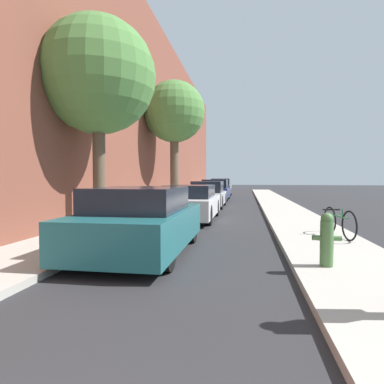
{
  "coord_description": "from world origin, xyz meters",
  "views": [
    {
      "loc": [
        1.14,
        0.5,
        1.55
      ],
      "look_at": [
        -0.57,
        10.91,
        1.1
      ],
      "focal_mm": 30.88,
      "sensor_mm": 36.0,
      "label": 1
    }
  ],
  "objects_px": {
    "parked_car_teal": "(141,222)",
    "fire_hydrant": "(327,239)",
    "parked_car_silver": "(208,195)",
    "parked_car_grey": "(221,188)",
    "street_tree_far": "(174,113)",
    "street_tree_near": "(98,77)",
    "parked_car_navy": "(215,190)",
    "bicycle": "(339,222)",
    "parked_car_white": "(191,203)"
  },
  "relations": [
    {
      "from": "fire_hydrant",
      "to": "parked_car_white",
      "type": "bearing_deg",
      "value": 117.33
    },
    {
      "from": "fire_hydrant",
      "to": "bicycle",
      "type": "distance_m",
      "value": 2.97
    },
    {
      "from": "parked_car_silver",
      "to": "bicycle",
      "type": "height_order",
      "value": "parked_car_silver"
    },
    {
      "from": "parked_car_navy",
      "to": "street_tree_near",
      "type": "height_order",
      "value": "street_tree_near"
    },
    {
      "from": "parked_car_navy",
      "to": "bicycle",
      "type": "xyz_separation_m",
      "value": [
        4.34,
        -14.64,
        -0.21
      ]
    },
    {
      "from": "street_tree_near",
      "to": "bicycle",
      "type": "height_order",
      "value": "street_tree_near"
    },
    {
      "from": "parked_car_silver",
      "to": "parked_car_navy",
      "type": "xyz_separation_m",
      "value": [
        -0.12,
        5.6,
        0.03
      ]
    },
    {
      "from": "bicycle",
      "to": "parked_car_grey",
      "type": "bearing_deg",
      "value": 91.65
    },
    {
      "from": "parked_car_grey",
      "to": "street_tree_far",
      "type": "relative_size",
      "value": 0.61
    },
    {
      "from": "parked_car_grey",
      "to": "parked_car_silver",
      "type": "bearing_deg",
      "value": -89.28
    },
    {
      "from": "parked_car_teal",
      "to": "street_tree_far",
      "type": "xyz_separation_m",
      "value": [
        -1.55,
        10.27,
        4.24
      ]
    },
    {
      "from": "parked_car_teal",
      "to": "parked_car_grey",
      "type": "xyz_separation_m",
      "value": [
        -0.01,
        21.98,
        0.06
      ]
    },
    {
      "from": "parked_car_silver",
      "to": "fire_hydrant",
      "type": "relative_size",
      "value": 4.68
    },
    {
      "from": "parked_car_grey",
      "to": "street_tree_far",
      "type": "xyz_separation_m",
      "value": [
        -1.54,
        -11.71,
        4.18
      ]
    },
    {
      "from": "parked_car_silver",
      "to": "bicycle",
      "type": "relative_size",
      "value": 2.42
    },
    {
      "from": "parked_car_teal",
      "to": "parked_car_white",
      "type": "xyz_separation_m",
      "value": [
        0.11,
        5.53,
        -0.02
      ]
    },
    {
      "from": "parked_car_teal",
      "to": "bicycle",
      "type": "xyz_separation_m",
      "value": [
        4.34,
        1.93,
        -0.17
      ]
    },
    {
      "from": "parked_car_teal",
      "to": "fire_hydrant",
      "type": "relative_size",
      "value": 4.61
    },
    {
      "from": "parked_car_teal",
      "to": "street_tree_near",
      "type": "distance_m",
      "value": 4.9
    },
    {
      "from": "parked_car_teal",
      "to": "street_tree_near",
      "type": "bearing_deg",
      "value": 129.8
    },
    {
      "from": "parked_car_teal",
      "to": "fire_hydrant",
      "type": "xyz_separation_m",
      "value": [
        3.42,
        -0.89,
        -0.08
      ]
    },
    {
      "from": "parked_car_white",
      "to": "street_tree_far",
      "type": "relative_size",
      "value": 0.68
    },
    {
      "from": "parked_car_silver",
      "to": "street_tree_near",
      "type": "relative_size",
      "value": 0.69
    },
    {
      "from": "parked_car_silver",
      "to": "bicycle",
      "type": "distance_m",
      "value": 9.98
    },
    {
      "from": "parked_car_silver",
      "to": "street_tree_near",
      "type": "height_order",
      "value": "street_tree_near"
    },
    {
      "from": "parked_car_teal",
      "to": "parked_car_navy",
      "type": "distance_m",
      "value": 16.57
    },
    {
      "from": "parked_car_teal",
      "to": "bicycle",
      "type": "relative_size",
      "value": 2.39
    },
    {
      "from": "parked_car_teal",
      "to": "parked_car_silver",
      "type": "xyz_separation_m",
      "value": [
        0.13,
        10.98,
        0.0
      ]
    },
    {
      "from": "street_tree_near",
      "to": "bicycle",
      "type": "bearing_deg",
      "value": -4.48
    },
    {
      "from": "parked_car_teal",
      "to": "parked_car_white",
      "type": "relative_size",
      "value": 0.92
    },
    {
      "from": "parked_car_white",
      "to": "fire_hydrant",
      "type": "xyz_separation_m",
      "value": [
        3.31,
        -6.41,
        -0.06
      ]
    },
    {
      "from": "parked_car_teal",
      "to": "street_tree_near",
      "type": "relative_size",
      "value": 0.68
    },
    {
      "from": "parked_car_navy",
      "to": "street_tree_far",
      "type": "xyz_separation_m",
      "value": [
        -1.55,
        -6.3,
        4.21
      ]
    },
    {
      "from": "parked_car_navy",
      "to": "parked_car_grey",
      "type": "xyz_separation_m",
      "value": [
        -0.01,
        5.41,
        0.02
      ]
    },
    {
      "from": "parked_car_white",
      "to": "parked_car_grey",
      "type": "relative_size",
      "value": 1.11
    },
    {
      "from": "parked_car_white",
      "to": "street_tree_near",
      "type": "xyz_separation_m",
      "value": [
        -2.13,
        -3.1,
        3.77
      ]
    },
    {
      "from": "parked_car_navy",
      "to": "bicycle",
      "type": "distance_m",
      "value": 15.27
    },
    {
      "from": "parked_car_silver",
      "to": "parked_car_grey",
      "type": "height_order",
      "value": "parked_car_grey"
    },
    {
      "from": "parked_car_teal",
      "to": "parked_car_grey",
      "type": "distance_m",
      "value": 21.98
    },
    {
      "from": "parked_car_navy",
      "to": "parked_car_silver",
      "type": "bearing_deg",
      "value": -88.72
    },
    {
      "from": "street_tree_far",
      "to": "bicycle",
      "type": "bearing_deg",
      "value": -54.77
    },
    {
      "from": "bicycle",
      "to": "parked_car_silver",
      "type": "bearing_deg",
      "value": 104.39
    },
    {
      "from": "street_tree_far",
      "to": "parked_car_teal",
      "type": "bearing_deg",
      "value": -81.43
    },
    {
      "from": "parked_car_white",
      "to": "parked_car_silver",
      "type": "distance_m",
      "value": 5.45
    },
    {
      "from": "street_tree_far",
      "to": "bicycle",
      "type": "relative_size",
      "value": 3.81
    },
    {
      "from": "parked_car_white",
      "to": "bicycle",
      "type": "height_order",
      "value": "parked_car_white"
    },
    {
      "from": "parked_car_navy",
      "to": "parked_car_grey",
      "type": "relative_size",
      "value": 1.05
    },
    {
      "from": "parked_car_grey",
      "to": "street_tree_near",
      "type": "distance_m",
      "value": 20.0
    },
    {
      "from": "street_tree_near",
      "to": "parked_car_teal",
      "type": "bearing_deg",
      "value": -50.2
    },
    {
      "from": "parked_car_white",
      "to": "fire_hydrant",
      "type": "bearing_deg",
      "value": -62.67
    }
  ]
}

